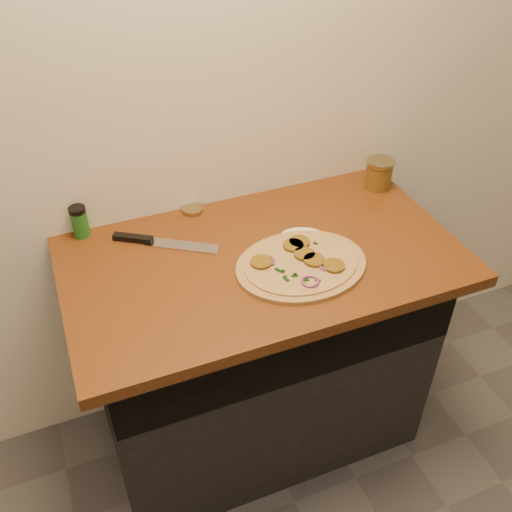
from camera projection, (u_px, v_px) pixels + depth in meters
name	position (u px, v px, depth m)	size (l,w,h in m)	color
cabinet	(258.00, 352.00, 2.05)	(1.10, 0.60, 0.86)	black
countertop	(262.00, 259.00, 1.75)	(1.20, 0.70, 0.04)	brown
pizza	(301.00, 264.00, 1.68)	(0.40, 0.40, 0.03)	tan
chefs_knife	(156.00, 242.00, 1.77)	(0.30, 0.21, 0.02)	#B7BAC1
mason_jar_lid	(193.00, 210.00, 1.91)	(0.07, 0.07, 0.02)	#9A8C59
salsa_jar	(379.00, 174.00, 2.01)	(0.10, 0.10, 0.11)	#A41A10
spice_shaker	(80.00, 222.00, 1.78)	(0.05, 0.05, 0.10)	#206621
flour_spill	(303.00, 237.00, 1.80)	(0.15, 0.15, 0.00)	white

